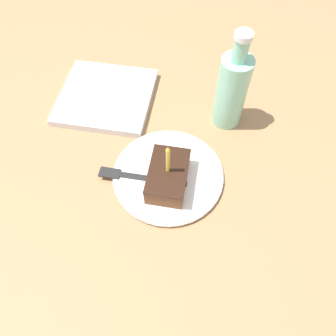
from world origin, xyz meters
The scene contains 6 objects.
ground_plane centered at (0.00, 0.00, -0.02)m, with size 2.40×2.40×0.04m.
plate centered at (-0.01, -0.03, 0.01)m, with size 0.24×0.24×0.01m.
cake_slice centered at (-0.02, -0.01, 0.04)m, with size 0.08×0.12×0.13m.
fork centered at (0.05, -0.01, 0.02)m, with size 0.19×0.02×0.00m.
bottle centered at (-0.13, -0.22, 0.10)m, with size 0.07×0.07×0.24m.
marble_board centered at (0.18, -0.23, 0.01)m, with size 0.23×0.22×0.02m.
Camera 1 is at (-0.08, 0.33, 0.62)m, focal length 35.00 mm.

